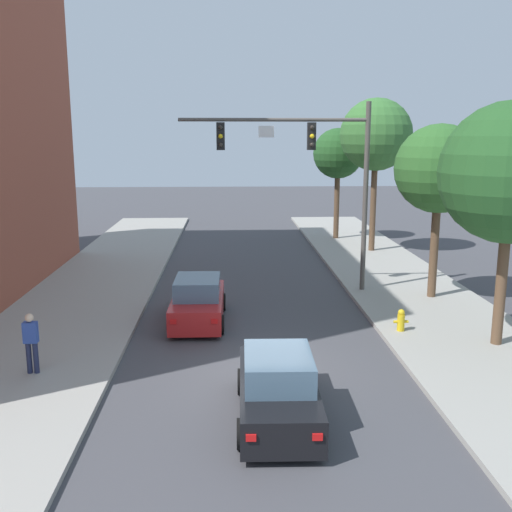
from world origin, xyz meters
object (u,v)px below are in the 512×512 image
fire_hydrant (401,320)px  pedestrian_sidewalk_left_walker (31,340)px  street_tree_third (376,135)px  car_lead_red (198,302)px  street_tree_second (439,170)px  street_tree_nearest (511,173)px  traffic_signal_mast (313,161)px  street_tree_farthest (338,154)px  car_following_black (278,389)px

fire_hydrant → pedestrian_sidewalk_left_walker: bearing=-164.8°
pedestrian_sidewalk_left_walker → street_tree_third: bearing=51.4°
car_lead_red → street_tree_second: 10.30m
street_tree_nearest → street_tree_second: 5.33m
fire_hydrant → car_lead_red: bearing=165.7°
traffic_signal_mast → fire_hydrant: size_ratio=10.42×
pedestrian_sidewalk_left_walker → street_tree_nearest: street_tree_nearest is taller
car_lead_red → street_tree_second: bearing=14.5°
street_tree_nearest → street_tree_farthest: 18.85m
car_following_black → fire_hydrant: car_following_black is taller
street_tree_second → street_tree_farthest: size_ratio=1.00×
car_following_black → street_tree_nearest: 9.36m
car_following_black → traffic_signal_mast: bearing=78.2°
car_following_black → street_tree_third: 20.90m
street_tree_nearest → street_tree_third: street_tree_third is taller
street_tree_third → street_tree_farthest: 4.36m
fire_hydrant → street_tree_second: size_ratio=0.11×
street_tree_nearest → street_tree_farthest: bearing=94.5°
street_tree_farthest → pedestrian_sidewalk_left_walker: bearing=-120.1°
street_tree_third → traffic_signal_mast: bearing=-118.9°
car_following_black → fire_hydrant: size_ratio=5.94×
car_following_black → pedestrian_sidewalk_left_walker: pedestrian_sidewalk_left_walker is taller
car_lead_red → street_tree_nearest: street_tree_nearest is taller
street_tree_farthest → street_tree_third: bearing=-72.8°
car_following_black → street_tree_third: street_tree_third is taller
traffic_signal_mast → street_tree_third: size_ratio=0.92×
pedestrian_sidewalk_left_walker → street_tree_third: size_ratio=0.20×
car_lead_red → car_following_black: (2.16, -7.17, 0.00)m
fire_hydrant → street_tree_second: (2.41, 4.02, 4.59)m
car_following_black → street_tree_second: 12.52m
street_tree_nearest → pedestrian_sidewalk_left_walker: bearing=-173.1°
street_tree_farthest → car_lead_red: bearing=-116.0°
street_tree_nearest → street_tree_farthest: size_ratio=1.08×
traffic_signal_mast → fire_hydrant: bearing=-66.9°
car_lead_red → fire_hydrant: size_ratio=5.92×
traffic_signal_mast → fire_hydrant: traffic_signal_mast is taller
fire_hydrant → street_tree_third: bearing=80.2°
car_following_black → street_tree_third: size_ratio=0.52×
street_tree_third → pedestrian_sidewalk_left_walker: bearing=-128.6°
street_tree_second → fire_hydrant: bearing=-120.9°
traffic_signal_mast → street_tree_second: size_ratio=1.13×
pedestrian_sidewalk_left_walker → street_tree_farthest: 23.97m
car_lead_red → street_tree_farthest: 18.15m
car_lead_red → fire_hydrant: 6.83m
street_tree_farthest → car_following_black: bearing=-103.6°
fire_hydrant → street_tree_nearest: size_ratio=0.10×
car_lead_red → street_tree_third: bearing=52.8°
pedestrian_sidewalk_left_walker → fire_hydrant: bearing=15.2°
traffic_signal_mast → car_following_black: traffic_signal_mast is taller
traffic_signal_mast → street_tree_third: 9.47m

